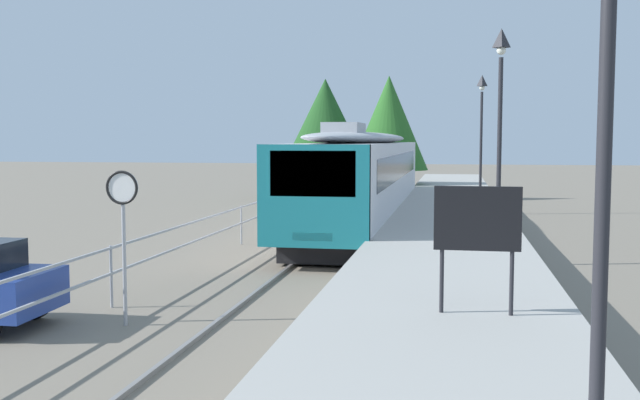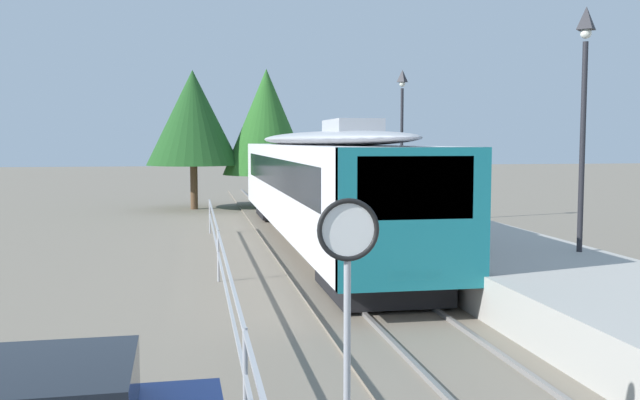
{
  "view_description": "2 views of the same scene",
  "coord_description": "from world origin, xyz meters",
  "px_view_note": "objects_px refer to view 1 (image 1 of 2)",
  "views": [
    {
      "loc": [
        3.4,
        -1.3,
        3.34
      ],
      "look_at": [
        0.0,
        17.07,
        1.8
      ],
      "focal_mm": 40.78,
      "sensor_mm": 36.0,
      "label": 1
    },
    {
      "loc": [
        -3.84,
        4.17,
        3.34
      ],
      "look_at": [
        -1.0,
        20.07,
        2.0
      ],
      "focal_mm": 39.66,
      "sensor_mm": 36.0,
      "label": 2
    }
  ],
  "objects_px": {
    "commuter_train": "(364,172)",
    "platform_lamp_mid_platform": "(500,91)",
    "platform_notice_board": "(477,223)",
    "platform_lamp_far_end": "(482,112)",
    "speed_limit_sign": "(123,209)"
  },
  "relations": [
    {
      "from": "speed_limit_sign",
      "to": "platform_lamp_mid_platform",
      "type": "bearing_deg",
      "value": 47.99
    },
    {
      "from": "platform_notice_board",
      "to": "commuter_train",
      "type": "bearing_deg",
      "value": 102.22
    },
    {
      "from": "platform_lamp_mid_platform",
      "to": "speed_limit_sign",
      "type": "xyz_separation_m",
      "value": [
        -6.96,
        -7.73,
        -2.5
      ]
    },
    {
      "from": "platform_lamp_mid_platform",
      "to": "speed_limit_sign",
      "type": "distance_m",
      "value": 10.7
    },
    {
      "from": "platform_lamp_mid_platform",
      "to": "platform_notice_board",
      "type": "xyz_separation_m",
      "value": [
        -0.83,
        -9.45,
        -2.44
      ]
    },
    {
      "from": "commuter_train",
      "to": "platform_notice_board",
      "type": "xyz_separation_m",
      "value": [
        3.73,
        -17.22,
        0.04
      ]
    },
    {
      "from": "commuter_train",
      "to": "platform_lamp_mid_platform",
      "type": "height_order",
      "value": "platform_lamp_mid_platform"
    },
    {
      "from": "commuter_train",
      "to": "platform_notice_board",
      "type": "bearing_deg",
      "value": -77.78
    },
    {
      "from": "platform_lamp_mid_platform",
      "to": "platform_lamp_far_end",
      "type": "distance_m",
      "value": 13.71
    },
    {
      "from": "platform_notice_board",
      "to": "speed_limit_sign",
      "type": "height_order",
      "value": "speed_limit_sign"
    },
    {
      "from": "platform_lamp_far_end",
      "to": "platform_notice_board",
      "type": "bearing_deg",
      "value": -92.06
    },
    {
      "from": "platform_lamp_far_end",
      "to": "speed_limit_sign",
      "type": "bearing_deg",
      "value": -107.99
    },
    {
      "from": "platform_lamp_mid_platform",
      "to": "platform_lamp_far_end",
      "type": "bearing_deg",
      "value": 90.0
    },
    {
      "from": "commuter_train",
      "to": "platform_lamp_far_end",
      "type": "distance_m",
      "value": 7.88
    },
    {
      "from": "platform_notice_board",
      "to": "platform_lamp_far_end",
      "type": "bearing_deg",
      "value": 87.94
    }
  ]
}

